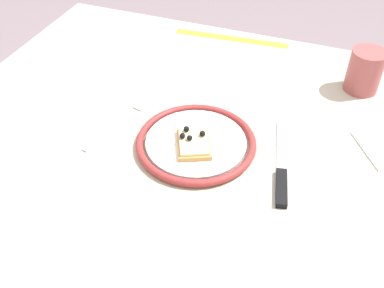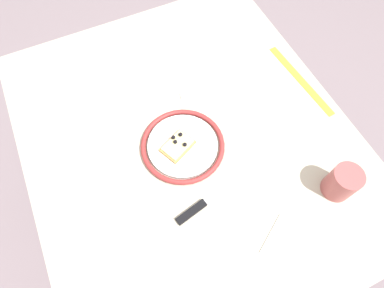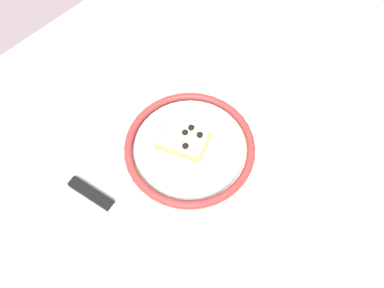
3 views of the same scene
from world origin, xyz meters
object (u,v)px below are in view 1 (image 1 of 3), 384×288
Objects in this scene: cup at (365,71)px; measuring_tape at (231,38)px; plate at (196,143)px; pizza_slice_near at (194,142)px; dining_table at (191,161)px; knife at (281,176)px; fork at (118,124)px.

measuring_tape is (-0.35, 0.13, -0.05)m from cup.
pizza_slice_near is (0.00, -0.02, 0.01)m from plate.
knife is (0.20, -0.06, 0.08)m from dining_table.
plate is at bearing -53.24° from dining_table.
knife reaches higher than dining_table.
pizza_slice_near reaches higher than fork.
measuring_tape reaches higher than dining_table.
dining_table is at bearing 116.47° from pizza_slice_near.
dining_table is 3.52× the size of measuring_tape.
cup reaches higher than dining_table.
plate reaches higher than dining_table.
measuring_tape is (-0.06, 0.46, -0.02)m from pizza_slice_near.
dining_table is 11.07× the size of cup.
plate reaches higher than fork.
fork is at bearing 174.72° from knife.
pizza_slice_near is at bearing 176.18° from knife.
plate is 1.02× the size of knife.
knife is 0.53m from measuring_tape.
cup is at bearing 49.14° from pizza_slice_near.
pizza_slice_near reaches higher than plate.
plate is (0.02, -0.03, 0.08)m from dining_table.
pizza_slice_near is 0.35× the size of measuring_tape.
knife is at bearing -5.28° from fork.
fork is 0.57m from cup.
dining_table is at bearing -89.05° from measuring_tape.
pizza_slice_near is at bearing -6.74° from fork.
pizza_slice_near is at bearing -86.85° from measuring_tape.
plate is 0.02m from pizza_slice_near.
measuring_tape is at bearing 97.73° from plate.
pizza_slice_near is at bearing -89.01° from plate.
fork is at bearing -109.41° from measuring_tape.
fork is 0.64× the size of measuring_tape.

